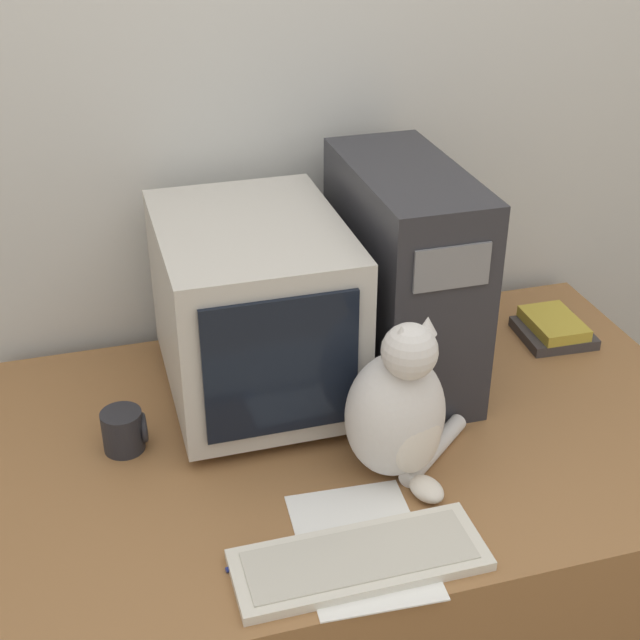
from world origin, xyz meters
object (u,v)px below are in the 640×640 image
(keyboard, at_px, (360,560))
(computer_tower, at_px, (403,275))
(crt_monitor, at_px, (253,309))
(cat, at_px, (399,412))
(book_stack, at_px, (554,329))
(mug, at_px, (124,431))
(pen, at_px, (268,554))

(keyboard, bearing_deg, computer_tower, 63.53)
(crt_monitor, relative_size, cat, 1.48)
(cat, bearing_deg, book_stack, 16.67)
(keyboard, height_order, book_stack, book_stack)
(computer_tower, relative_size, mug, 5.50)
(pen, bearing_deg, mug, 118.93)
(keyboard, distance_m, cat, 0.28)
(mug, bearing_deg, cat, -23.32)
(crt_monitor, xyz_separation_m, mug, (-0.29, -0.13, -0.16))
(keyboard, relative_size, cat, 1.28)
(book_stack, bearing_deg, crt_monitor, -178.16)
(computer_tower, height_order, keyboard, computer_tower)
(keyboard, height_order, pen, keyboard)
(computer_tower, relative_size, keyboard, 1.12)
(computer_tower, xyz_separation_m, book_stack, (0.40, 0.03, -0.21))
(crt_monitor, height_order, pen, crt_monitor)
(cat, xyz_separation_m, mug, (-0.48, 0.21, -0.09))
(cat, bearing_deg, computer_tower, 51.45)
(pen, relative_size, mug, 1.75)
(cat, bearing_deg, crt_monitor, 102.70)
(computer_tower, xyz_separation_m, keyboard, (-0.27, -0.54, -0.22))
(cat, bearing_deg, mug, 139.12)
(computer_tower, bearing_deg, mug, -168.64)
(mug, bearing_deg, computer_tower, 11.36)
(cat, xyz_separation_m, pen, (-0.28, -0.15, -0.13))
(pen, bearing_deg, computer_tower, 49.54)
(crt_monitor, distance_m, cat, 0.39)
(keyboard, distance_m, mug, 0.54)
(book_stack, bearing_deg, pen, -147.85)
(computer_tower, xyz_separation_m, pen, (-0.41, -0.48, -0.23))
(cat, distance_m, book_stack, 0.64)
(pen, bearing_deg, book_stack, 32.15)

